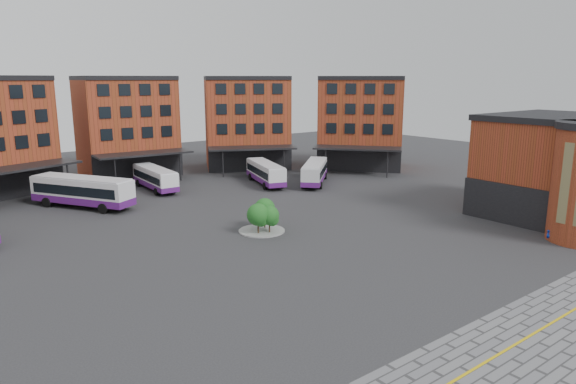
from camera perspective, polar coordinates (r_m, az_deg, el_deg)
ground at (r=39.00m, az=4.86°, el=-8.96°), size 160.00×160.00×0.00m
yellow_line at (r=32.78m, az=25.01°, el=-14.45°), size 26.00×0.15×0.02m
main_building at (r=68.18m, az=-20.67°, el=5.81°), size 94.14×42.48×14.60m
east_building at (r=59.06m, az=28.12°, el=2.31°), size 17.40×15.40×10.60m
tree_island at (r=48.37m, az=-2.69°, el=-2.57°), size 4.40×4.40×3.00m
bus_c at (r=61.91m, az=-21.90°, el=0.09°), size 8.81×12.09×3.49m
bus_d at (r=68.98m, az=-14.56°, el=1.53°), size 2.98×10.41×2.90m
bus_e at (r=70.43m, az=-2.53°, el=2.18°), size 5.53×10.83×2.98m
bus_f at (r=70.77m, az=2.98°, el=2.24°), size 9.51×9.08×3.01m
blue_car at (r=53.19m, az=28.35°, el=-3.80°), size 4.21×1.74×1.36m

